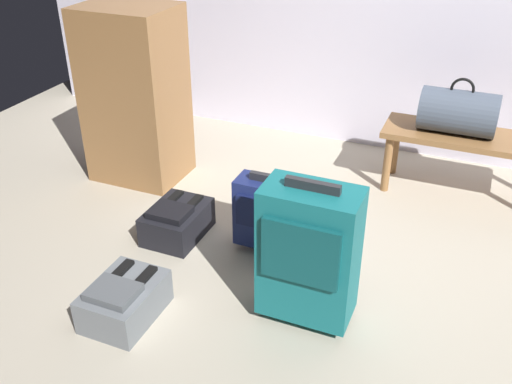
{
  "coord_description": "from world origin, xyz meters",
  "views": [
    {
      "loc": [
        0.41,
        -2.32,
        1.81
      ],
      "look_at": [
        -0.64,
        0.18,
        0.25
      ],
      "focal_mm": 40.27,
      "sensor_mm": 36.0,
      "label": 1
    }
  ],
  "objects_px": {
    "bench": "(468,144)",
    "duffel_bag_slate": "(458,112)",
    "suitcase_small_navy": "(266,212)",
    "side_cabinet": "(135,96)",
    "backpack_grey": "(124,300)",
    "suitcase_upright_teal": "(309,253)",
    "backpack_dark": "(177,221)"
  },
  "relations": [
    {
      "from": "duffel_bag_slate",
      "to": "backpack_grey",
      "type": "bearing_deg",
      "value": -124.35
    },
    {
      "from": "duffel_bag_slate",
      "to": "suitcase_small_navy",
      "type": "xyz_separation_m",
      "value": [
        -0.8,
        -1.03,
        -0.3
      ]
    },
    {
      "from": "backpack_grey",
      "to": "side_cabinet",
      "type": "xyz_separation_m",
      "value": [
        -0.69,
        1.23,
        0.46
      ]
    },
    {
      "from": "bench",
      "to": "suitcase_upright_teal",
      "type": "bearing_deg",
      "value": -109.96
    },
    {
      "from": "bench",
      "to": "backpack_grey",
      "type": "height_order",
      "value": "bench"
    },
    {
      "from": "suitcase_small_navy",
      "to": "backpack_dark",
      "type": "xyz_separation_m",
      "value": [
        -0.51,
        -0.06,
        -0.15
      ]
    },
    {
      "from": "suitcase_small_navy",
      "to": "backpack_grey",
      "type": "relative_size",
      "value": 1.21
    },
    {
      "from": "duffel_bag_slate",
      "to": "backpack_dark",
      "type": "relative_size",
      "value": 1.16
    },
    {
      "from": "suitcase_small_navy",
      "to": "side_cabinet",
      "type": "distance_m",
      "value": 1.23
    },
    {
      "from": "bench",
      "to": "backpack_dark",
      "type": "bearing_deg",
      "value": -142.06
    },
    {
      "from": "backpack_dark",
      "to": "duffel_bag_slate",
      "type": "bearing_deg",
      "value": 39.74
    },
    {
      "from": "duffel_bag_slate",
      "to": "backpack_grey",
      "type": "xyz_separation_m",
      "value": [
        -1.2,
        -1.76,
        -0.44
      ]
    },
    {
      "from": "duffel_bag_slate",
      "to": "suitcase_upright_teal",
      "type": "relative_size",
      "value": 0.62
    },
    {
      "from": "bench",
      "to": "suitcase_upright_teal",
      "type": "height_order",
      "value": "suitcase_upright_teal"
    },
    {
      "from": "bench",
      "to": "duffel_bag_slate",
      "type": "relative_size",
      "value": 2.27
    },
    {
      "from": "suitcase_small_navy",
      "to": "backpack_dark",
      "type": "bearing_deg",
      "value": -173.59
    },
    {
      "from": "bench",
      "to": "duffel_bag_slate",
      "type": "xyz_separation_m",
      "value": [
        -0.09,
        0.0,
        0.19
      ]
    },
    {
      "from": "backpack_dark",
      "to": "side_cabinet",
      "type": "bearing_deg",
      "value": 136.16
    },
    {
      "from": "suitcase_upright_teal",
      "to": "side_cabinet",
      "type": "bearing_deg",
      "value": 147.7
    },
    {
      "from": "suitcase_upright_teal",
      "to": "backpack_grey",
      "type": "distance_m",
      "value": 0.87
    },
    {
      "from": "duffel_bag_slate",
      "to": "suitcase_small_navy",
      "type": "bearing_deg",
      "value": -127.85
    },
    {
      "from": "suitcase_upright_teal",
      "to": "suitcase_small_navy",
      "type": "distance_m",
      "value": 0.57
    },
    {
      "from": "suitcase_upright_teal",
      "to": "side_cabinet",
      "type": "distance_m",
      "value": 1.72
    },
    {
      "from": "duffel_bag_slate",
      "to": "bench",
      "type": "bearing_deg",
      "value": -0.0
    },
    {
      "from": "bench",
      "to": "duffel_bag_slate",
      "type": "bearing_deg",
      "value": 180.0
    },
    {
      "from": "bench",
      "to": "side_cabinet",
      "type": "distance_m",
      "value": 2.06
    },
    {
      "from": "suitcase_small_navy",
      "to": "side_cabinet",
      "type": "bearing_deg",
      "value": 155.37
    },
    {
      "from": "suitcase_upright_teal",
      "to": "backpack_grey",
      "type": "xyz_separation_m",
      "value": [
        -0.76,
        -0.31,
        -0.27
      ]
    },
    {
      "from": "bench",
      "to": "duffel_bag_slate",
      "type": "height_order",
      "value": "duffel_bag_slate"
    },
    {
      "from": "suitcase_small_navy",
      "to": "side_cabinet",
      "type": "xyz_separation_m",
      "value": [
        -1.09,
        0.5,
        0.31
      ]
    },
    {
      "from": "suitcase_small_navy",
      "to": "backpack_grey",
      "type": "height_order",
      "value": "suitcase_small_navy"
    },
    {
      "from": "backpack_grey",
      "to": "duffel_bag_slate",
      "type": "bearing_deg",
      "value": 55.65
    }
  ]
}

